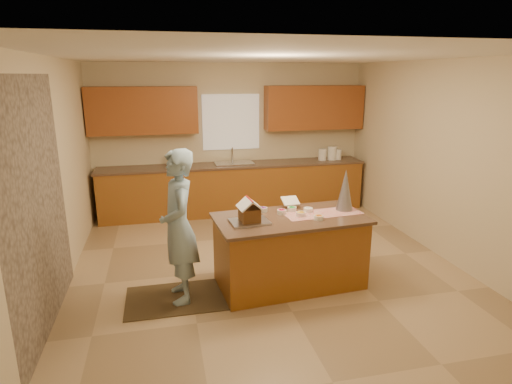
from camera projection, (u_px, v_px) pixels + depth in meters
floor at (267, 267)px, 5.71m from camera, size 5.50×5.50×0.00m
ceiling at (268, 56)px, 4.99m from camera, size 5.50×5.50×0.00m
wall_back at (231, 138)px, 7.94m from camera, size 5.50×5.50×0.00m
wall_front at (371, 257)px, 2.77m from camera, size 5.50×5.50×0.00m
wall_left at (53, 179)px, 4.82m from camera, size 5.50×5.50×0.00m
wall_right at (443, 160)px, 5.88m from camera, size 5.50×5.50×0.00m
stone_accent at (38, 208)px, 4.10m from camera, size 0.00×2.50×2.50m
window_curtain at (231, 122)px, 7.83m from camera, size 1.05×0.03×1.00m
back_counter_base at (234, 189)px, 7.90m from camera, size 4.80×0.60×0.88m
back_counter_top at (234, 165)px, 7.77m from camera, size 4.85×0.63×0.04m
upper_cabinet_left at (143, 111)px, 7.29m from camera, size 1.85×0.35×0.80m
upper_cabinet_right at (314, 108)px, 7.95m from camera, size 1.85×0.35×0.80m
sink at (234, 166)px, 7.78m from camera, size 0.70×0.45×0.12m
faucet at (232, 155)px, 7.90m from camera, size 0.03×0.03×0.28m
island_base at (290, 252)px, 5.16m from camera, size 1.76×0.99×0.83m
island_top at (290, 218)px, 5.04m from camera, size 1.84×1.07×0.04m
table_runner at (323, 213)px, 5.16m from camera, size 0.97×0.42×0.01m
baking_tray at (250, 222)px, 4.84m from camera, size 0.46×0.36×0.02m
cookbook at (290, 201)px, 5.38m from camera, size 0.22×0.18×0.09m
tinsel_tree at (345, 190)px, 5.22m from camera, size 0.22×0.22×0.52m
rug at (178, 298)px, 4.91m from camera, size 1.17×0.76×0.01m
boy at (179, 227)px, 4.69m from camera, size 0.47×0.66×1.73m
canister_a at (322, 154)px, 8.10m from camera, size 0.16×0.16×0.22m
canister_b at (332, 153)px, 8.14m from camera, size 0.18×0.18×0.26m
canister_c at (338, 154)px, 8.17m from camera, size 0.14×0.14×0.20m
paper_towel at (172, 160)px, 7.50m from camera, size 0.11×0.11×0.24m
gingerbread_house at (250, 212)px, 4.81m from camera, size 0.28×0.28×0.27m
candy_bowls at (294, 212)px, 5.14m from camera, size 0.67×0.55×0.05m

